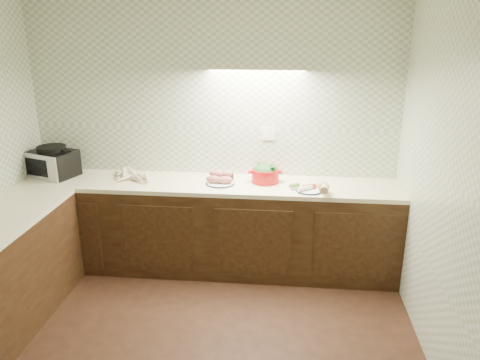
# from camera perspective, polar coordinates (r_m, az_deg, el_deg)

# --- Properties ---
(room) EXTENTS (3.60, 3.60, 2.60)m
(room) POSITION_cam_1_polar(r_m,az_deg,el_deg) (2.85, -9.10, 3.81)
(room) COLOR black
(room) RESTS_ON ground
(counter) EXTENTS (3.60, 3.60, 0.90)m
(counter) POSITION_cam_1_polar(r_m,az_deg,el_deg) (4.09, -15.22, -9.68)
(counter) COLOR black
(counter) RESTS_ON ground
(toaster_oven) EXTENTS (0.51, 0.45, 0.30)m
(toaster_oven) POSITION_cam_1_polar(r_m,az_deg,el_deg) (4.96, -21.87, 2.03)
(toaster_oven) COLOR black
(toaster_oven) RESTS_ON counter
(parsnip_pile) EXTENTS (0.41, 0.45, 0.08)m
(parsnip_pile) POSITION_cam_1_polar(r_m,az_deg,el_deg) (4.64, -13.07, 0.40)
(parsnip_pile) COLOR beige
(parsnip_pile) RESTS_ON counter
(sweet_potato_plate) EXTENTS (0.27, 0.27, 0.13)m
(sweet_potato_plate) POSITION_cam_1_polar(r_m,az_deg,el_deg) (4.41, -2.42, 0.15)
(sweet_potato_plate) COLOR #101B3E
(sweet_potato_plate) RESTS_ON counter
(onion_bowl) EXTENTS (0.14, 0.14, 0.11)m
(onion_bowl) POSITION_cam_1_polar(r_m,az_deg,el_deg) (4.54, -1.68, 0.60)
(onion_bowl) COLOR black
(onion_bowl) RESTS_ON counter
(dutch_oven) EXTENTS (0.33, 0.29, 0.18)m
(dutch_oven) POSITION_cam_1_polar(r_m,az_deg,el_deg) (4.45, 3.11, 0.84)
(dutch_oven) COLOR #B10E10
(dutch_oven) RESTS_ON counter
(veg_plate) EXTENTS (0.39, 0.27, 0.11)m
(veg_plate) POSITION_cam_1_polar(r_m,az_deg,el_deg) (4.26, 9.12, -0.89)
(veg_plate) COLOR #101B3E
(veg_plate) RESTS_ON counter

